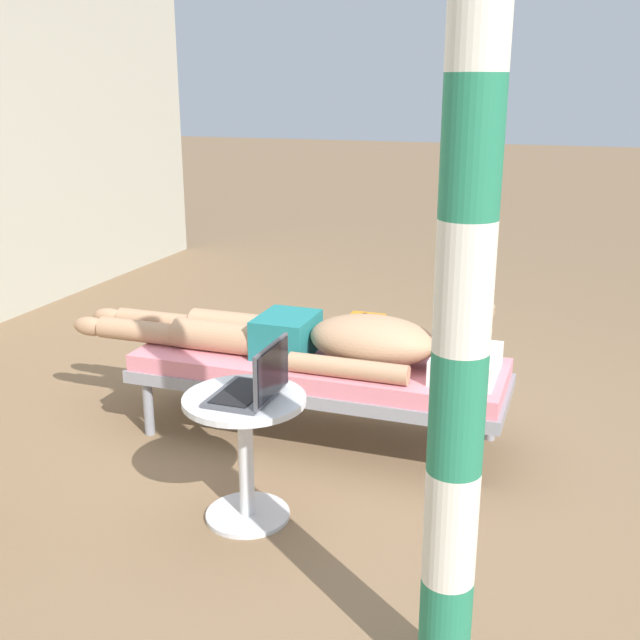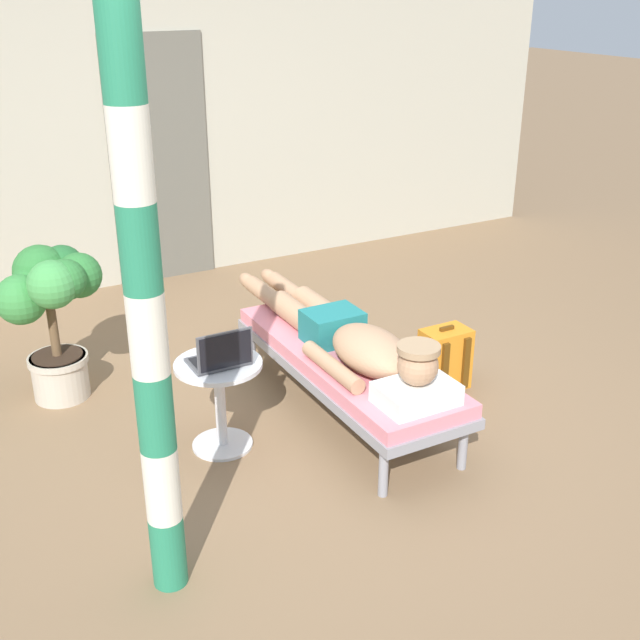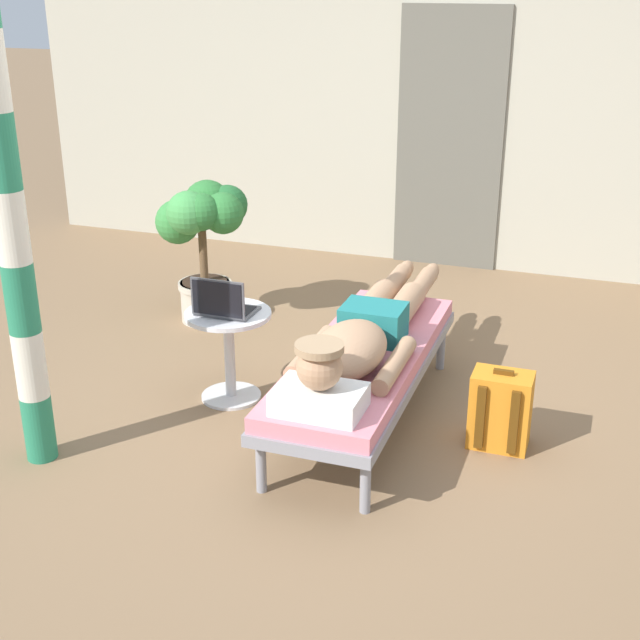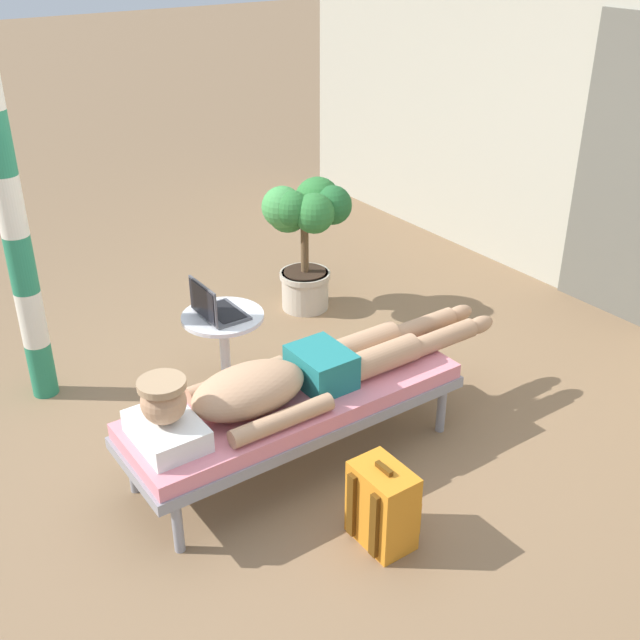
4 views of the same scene
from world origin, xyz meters
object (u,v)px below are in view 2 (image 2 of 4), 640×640
lounge_chair (346,362)px  backpack (444,359)px  person_reclining (350,338)px  side_table (220,390)px  potted_plant (51,300)px  porch_post (148,334)px  laptop (221,357)px

lounge_chair → backpack: (0.73, -0.00, -0.15)m
lounge_chair → person_reclining: (0.00, -0.04, 0.17)m
person_reclining → side_table: bearing=175.8°
side_table → potted_plant: 1.25m
side_table → porch_post: 1.38m
person_reclining → backpack: bearing=2.5°
lounge_chair → porch_post: porch_post is taller
laptop → backpack: size_ratio=0.73×
person_reclining → backpack: person_reclining is taller
side_table → potted_plant: bearing=122.6°
side_table → backpack: bearing=-1.0°
potted_plant → porch_post: porch_post is taller
side_table → potted_plant: potted_plant is taller
person_reclining → porch_post: porch_post is taller
potted_plant → porch_post: size_ratio=0.40×
lounge_chair → side_table: bearing=178.3°
backpack → potted_plant: 2.45m
backpack → porch_post: size_ratio=0.18×
laptop → potted_plant: size_ratio=0.32×
side_table → backpack: size_ratio=1.23×
side_table → backpack: 1.53m
side_table → potted_plant: (-0.65, 1.02, 0.30)m
lounge_chair → potted_plant: 1.81m
side_table → laptop: 0.23m
laptop → potted_plant: 1.26m
lounge_chair → person_reclining: 0.18m
person_reclining → backpack: size_ratio=5.12×
laptop → backpack: 1.57m
porch_post → potted_plant: bearing=91.1°
porch_post → side_table: bearing=55.9°
potted_plant → side_table: bearing=-57.4°
lounge_chair → porch_post: (-1.41, -0.89, 0.85)m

